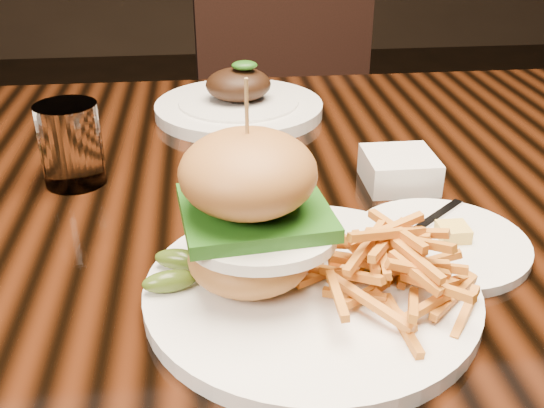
{
  "coord_description": "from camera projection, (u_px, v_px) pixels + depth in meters",
  "views": [
    {
      "loc": [
        -0.06,
        -0.64,
        1.08
      ],
      "look_at": [
        -0.01,
        -0.14,
        0.81
      ],
      "focal_mm": 42.0,
      "sensor_mm": 36.0,
      "label": 1
    }
  ],
  "objects": [
    {
      "name": "water_tumbler",
      "position": [
        71.0,
        144.0,
        0.73
      ],
      "size": [
        0.07,
        0.07,
        0.1
      ],
      "primitive_type": "cylinder",
      "color": "white",
      "rests_on": "dining_table"
    },
    {
      "name": "chair_far",
      "position": [
        294.0,
        107.0,
        1.62
      ],
      "size": [
        0.5,
        0.5,
        0.95
      ],
      "rotation": [
        0.0,
        0.0,
        0.08
      ],
      "color": "black",
      "rests_on": "ground"
    },
    {
      "name": "burger_plate",
      "position": [
        302.0,
        249.0,
        0.52
      ],
      "size": [
        0.29,
        0.28,
        0.19
      ],
      "rotation": [
        0.0,
        0.0,
        -0.1
      ],
      "color": "white",
      "rests_on": "dining_table"
    },
    {
      "name": "far_dish",
      "position": [
        239.0,
        104.0,
        0.94
      ],
      "size": [
        0.25,
        0.25,
        0.08
      ],
      "rotation": [
        0.0,
        0.0,
        -0.23
      ],
      "color": "white",
      "rests_on": "dining_table"
    },
    {
      "name": "ramekin",
      "position": [
        399.0,
        170.0,
        0.74
      ],
      "size": [
        0.09,
        0.09,
        0.04
      ],
      "primitive_type": "cube",
      "rotation": [
        0.0,
        0.0,
        0.22
      ],
      "color": "white",
      "rests_on": "dining_table"
    },
    {
      "name": "side_saucer",
      "position": [
        440.0,
        242.0,
        0.62
      ],
      "size": [
        0.17,
        0.17,
        0.02
      ],
      "rotation": [
        0.0,
        0.0,
        0.18
      ],
      "color": "white",
      "rests_on": "dining_table"
    },
    {
      "name": "dining_table",
      "position": [
        266.0,
        252.0,
        0.75
      ],
      "size": [
        1.6,
        0.9,
        0.75
      ],
      "color": "black",
      "rests_on": "ground"
    }
  ]
}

